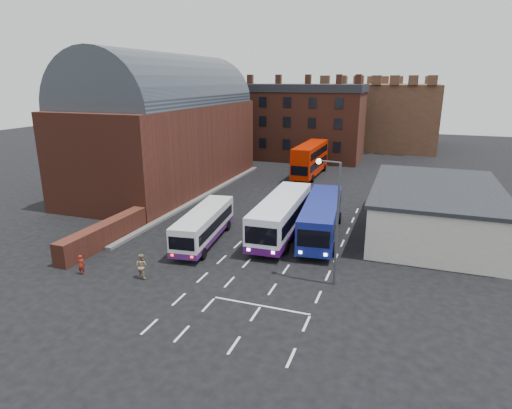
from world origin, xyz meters
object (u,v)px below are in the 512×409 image
(bus_blue, at_px, (321,216))
(street_lamp, at_px, (333,211))
(bus_white_outbound, at_px, (204,224))
(bus_white_inbound, at_px, (281,214))
(pedestrian_red, at_px, (81,265))
(pedestrian_beige, at_px, (142,266))
(bus_red_double, at_px, (310,159))

(bus_blue, relative_size, street_lamp, 1.44)
(bus_white_outbound, distance_m, bus_white_inbound, 6.62)
(pedestrian_red, xyz_separation_m, pedestrian_beige, (4.28, 0.91, 0.16))
(bus_white_inbound, relative_size, pedestrian_beige, 6.99)
(bus_red_double, relative_size, street_lamp, 1.36)
(street_lamp, bearing_deg, pedestrian_beige, -163.82)
(bus_blue, relative_size, bus_red_double, 1.07)
(bus_red_double, xyz_separation_m, pedestrian_beige, (-3.53, -35.03, -1.49))
(bus_white_outbound, height_order, bus_white_inbound, bus_white_inbound)
(bus_white_outbound, distance_m, pedestrian_beige, 7.64)
(pedestrian_beige, bearing_deg, bus_blue, -122.68)
(bus_white_outbound, distance_m, bus_blue, 9.83)
(bus_white_outbound, bearing_deg, bus_red_double, 77.42)
(bus_red_double, bearing_deg, street_lamp, 106.34)
(bus_blue, relative_size, pedestrian_red, 8.36)
(bus_white_outbound, height_order, street_lamp, street_lamp)
(bus_white_inbound, xyz_separation_m, street_lamp, (5.63, -7.63, 3.02))
(bus_white_inbound, xyz_separation_m, pedestrian_beige, (-6.49, -11.15, -1.08))
(pedestrian_beige, bearing_deg, bus_red_double, -88.74)
(bus_red_double, relative_size, pedestrian_red, 7.85)
(street_lamp, relative_size, pedestrian_red, 5.79)
(bus_white_inbound, distance_m, bus_blue, 3.38)
(bus_white_outbound, relative_size, bus_red_double, 0.89)
(bus_white_outbound, xyz_separation_m, street_lamp, (11.17, -4.03, 3.40))
(bus_white_inbound, bearing_deg, pedestrian_beige, 57.46)
(bus_white_inbound, relative_size, bus_blue, 1.03)
(bus_white_inbound, bearing_deg, bus_red_double, -85.24)
(bus_white_inbound, xyz_separation_m, bus_blue, (3.31, 0.67, -0.07))
(bus_white_inbound, xyz_separation_m, bus_red_double, (-2.97, 23.88, 0.41))
(bus_blue, bearing_deg, bus_red_double, -80.74)
(street_lamp, height_order, pedestrian_red, street_lamp)
(bus_white_outbound, bearing_deg, bus_blue, 18.55)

